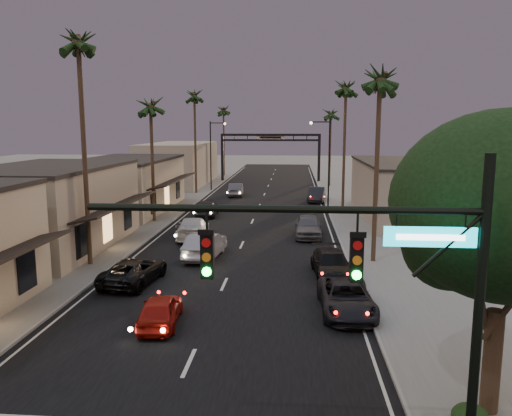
% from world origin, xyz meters
% --- Properties ---
extents(ground, '(200.00, 200.00, 0.00)m').
position_xyz_m(ground, '(0.00, 40.00, 0.00)').
color(ground, slate).
rests_on(ground, ground).
extents(road, '(14.00, 120.00, 0.02)m').
position_xyz_m(road, '(0.00, 45.00, 0.00)').
color(road, black).
rests_on(road, ground).
extents(sidewalk_left, '(5.00, 92.00, 0.12)m').
position_xyz_m(sidewalk_left, '(-9.50, 52.00, 0.06)').
color(sidewalk_left, slate).
rests_on(sidewalk_left, ground).
extents(sidewalk_right, '(5.00, 92.00, 0.12)m').
position_xyz_m(sidewalk_right, '(9.50, 52.00, 0.06)').
color(sidewalk_right, slate).
rests_on(sidewalk_right, ground).
extents(storefront_mid, '(8.00, 14.00, 5.50)m').
position_xyz_m(storefront_mid, '(-13.00, 26.00, 2.75)').
color(storefront_mid, gray).
rests_on(storefront_mid, ground).
extents(storefront_far, '(8.00, 16.00, 5.00)m').
position_xyz_m(storefront_far, '(-13.00, 42.00, 2.50)').
color(storefront_far, tan).
rests_on(storefront_far, ground).
extents(storefront_dist, '(8.00, 20.00, 6.00)m').
position_xyz_m(storefront_dist, '(-13.00, 65.00, 3.00)').
color(storefront_dist, gray).
rests_on(storefront_dist, ground).
extents(building_right, '(8.00, 18.00, 5.00)m').
position_xyz_m(building_right, '(14.00, 40.00, 2.50)').
color(building_right, gray).
rests_on(building_right, ground).
extents(traffic_signal, '(8.51, 0.22, 7.80)m').
position_xyz_m(traffic_signal, '(5.69, 4.00, 5.08)').
color(traffic_signal, black).
rests_on(traffic_signal, ground).
extents(corner_tree, '(6.20, 6.20, 8.80)m').
position_xyz_m(corner_tree, '(9.48, 7.45, 5.98)').
color(corner_tree, '#38281C').
rests_on(corner_tree, ground).
extents(arch, '(15.20, 0.40, 7.27)m').
position_xyz_m(arch, '(0.00, 70.00, 5.53)').
color(arch, black).
rests_on(arch, ground).
extents(streetlight_right, '(2.13, 0.30, 9.00)m').
position_xyz_m(streetlight_right, '(6.92, 45.00, 5.33)').
color(streetlight_right, black).
rests_on(streetlight_right, ground).
extents(streetlight_left, '(2.13, 0.30, 9.00)m').
position_xyz_m(streetlight_left, '(-6.92, 58.00, 5.33)').
color(streetlight_left, black).
rests_on(streetlight_left, ground).
extents(palm_lb, '(3.20, 3.20, 15.20)m').
position_xyz_m(palm_lb, '(-8.60, 22.00, 13.39)').
color(palm_lb, '#38281C').
rests_on(palm_lb, ground).
extents(palm_lc, '(3.20, 3.20, 12.20)m').
position_xyz_m(palm_lc, '(-8.60, 36.00, 10.47)').
color(palm_lc, '#38281C').
rests_on(palm_lc, ground).
extents(palm_ld, '(3.20, 3.20, 14.20)m').
position_xyz_m(palm_ld, '(-8.60, 55.00, 12.42)').
color(palm_ld, '#38281C').
rests_on(palm_ld, ground).
extents(palm_ra, '(3.20, 3.20, 13.20)m').
position_xyz_m(palm_ra, '(8.60, 24.00, 11.44)').
color(palm_ra, '#38281C').
rests_on(palm_ra, ground).
extents(palm_rb, '(3.20, 3.20, 14.20)m').
position_xyz_m(palm_rb, '(8.60, 44.00, 12.42)').
color(palm_rb, '#38281C').
rests_on(palm_rb, ground).
extents(palm_rc, '(3.20, 3.20, 12.20)m').
position_xyz_m(palm_rc, '(8.60, 64.00, 10.47)').
color(palm_rc, '#38281C').
rests_on(palm_rc, ground).
extents(palm_far, '(3.20, 3.20, 13.20)m').
position_xyz_m(palm_far, '(-8.30, 78.00, 11.44)').
color(palm_far, '#38281C').
rests_on(palm_far, ground).
extents(oncoming_red, '(1.91, 4.00, 1.32)m').
position_xyz_m(oncoming_red, '(-1.93, 13.35, 0.66)').
color(oncoming_red, '#9B130B').
rests_on(oncoming_red, ground).
extents(oncoming_pickup, '(2.86, 5.20, 1.38)m').
position_xyz_m(oncoming_pickup, '(-4.84, 18.85, 0.69)').
color(oncoming_pickup, black).
rests_on(oncoming_pickup, ground).
extents(oncoming_silver, '(2.18, 5.13, 1.65)m').
position_xyz_m(oncoming_silver, '(-1.97, 24.35, 0.82)').
color(oncoming_silver, gray).
rests_on(oncoming_silver, ground).
extents(oncoming_white, '(2.82, 5.70, 1.59)m').
position_xyz_m(oncoming_white, '(-3.89, 29.85, 0.80)').
color(oncoming_white, silver).
rests_on(oncoming_white, ground).
extents(oncoming_dgrey, '(2.08, 4.73, 1.58)m').
position_xyz_m(oncoming_dgrey, '(-4.48, 39.33, 0.79)').
color(oncoming_dgrey, black).
rests_on(oncoming_dgrey, ground).
extents(oncoming_grey_far, '(1.95, 4.82, 1.56)m').
position_xyz_m(oncoming_grey_far, '(-3.37, 53.21, 0.78)').
color(oncoming_grey_far, '#48484C').
rests_on(oncoming_grey_far, ground).
extents(curbside_near, '(2.49, 5.11, 1.40)m').
position_xyz_m(curbside_near, '(6.07, 15.35, 0.70)').
color(curbside_near, black).
rests_on(curbside_near, ground).
extents(curbside_black, '(2.42, 5.10, 1.43)m').
position_xyz_m(curbside_black, '(5.82, 20.85, 0.72)').
color(curbside_black, black).
rests_on(curbside_black, ground).
extents(curbside_grey, '(1.98, 4.90, 1.67)m').
position_xyz_m(curbside_grey, '(4.77, 31.06, 0.83)').
color(curbside_grey, '#55565B').
rests_on(curbside_grey, ground).
extents(curbside_far, '(2.28, 5.03, 1.60)m').
position_xyz_m(curbside_far, '(6.19, 49.35, 0.80)').
color(curbside_far, black).
rests_on(curbside_far, ground).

